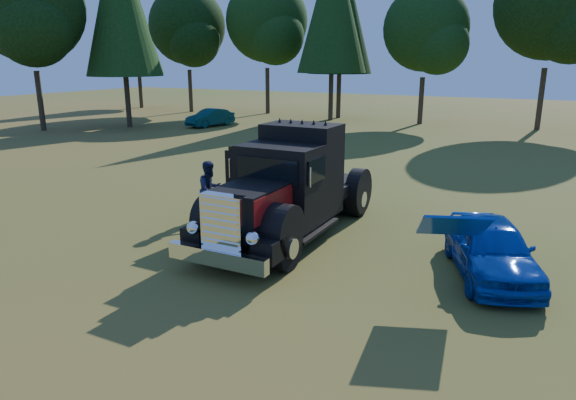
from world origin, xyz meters
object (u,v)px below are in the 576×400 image
(spectator_near, at_px, (251,196))
(distant_teal_car, at_px, (210,118))
(spectator_far, at_px, (210,190))
(diamond_t_truck, at_px, (287,191))
(hotrod_coupe, at_px, (491,248))

(spectator_near, distance_m, distant_teal_car, 23.41)
(spectator_near, distance_m, spectator_far, 1.44)
(diamond_t_truck, distance_m, distant_teal_car, 24.62)
(diamond_t_truck, distance_m, hotrod_coupe, 5.30)
(spectator_near, xyz_separation_m, distant_teal_car, (-14.62, 18.27, -0.25))
(diamond_t_truck, bearing_deg, distant_teal_car, 130.59)
(spectator_near, bearing_deg, spectator_far, 111.08)
(hotrod_coupe, height_order, spectator_near, hotrod_coupe)
(hotrod_coupe, bearing_deg, distant_teal_car, 138.30)
(diamond_t_truck, xyz_separation_m, spectator_near, (-1.39, 0.42, -0.41))
(hotrod_coupe, bearing_deg, spectator_far, 175.38)
(hotrod_coupe, distance_m, distant_teal_car, 28.49)
(spectator_near, bearing_deg, hotrod_coupe, -75.59)
(diamond_t_truck, relative_size, spectator_near, 4.10)
(spectator_near, height_order, spectator_far, spectator_far)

